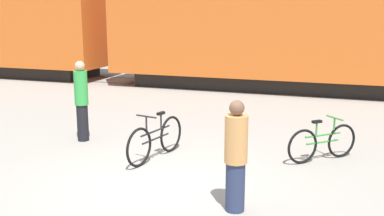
# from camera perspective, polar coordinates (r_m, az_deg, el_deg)

# --- Properties ---
(ground_plane) EXTENTS (80.00, 80.00, 0.00)m
(ground_plane) POSITION_cam_1_polar(r_m,az_deg,el_deg) (7.79, -4.52, -9.59)
(ground_plane) COLOR gray
(freight_train) EXTENTS (36.95, 3.16, 5.67)m
(freight_train) POSITION_cam_1_polar(r_m,az_deg,el_deg) (17.19, 9.39, 12.30)
(freight_train) COLOR black
(freight_train) RESTS_ON ground_plane
(rail_near) EXTENTS (48.95, 0.07, 0.01)m
(rail_near) POSITION_cam_1_polar(r_m,az_deg,el_deg) (16.73, 8.63, 2.13)
(rail_near) COLOR #4C4238
(rail_near) RESTS_ON ground_plane
(rail_far) EXTENTS (48.95, 0.07, 0.01)m
(rail_far) POSITION_cam_1_polar(r_m,az_deg,el_deg) (18.12, 9.45, 2.87)
(rail_far) COLOR #4C4238
(rail_far) RESTS_ON ground_plane
(bicycle_green) EXTENTS (1.24, 1.16, 0.85)m
(bicycle_green) POSITION_cam_1_polar(r_m,az_deg,el_deg) (9.19, 16.25, -4.23)
(bicycle_green) COLOR black
(bicycle_green) RESTS_ON ground_plane
(bicycle_black) EXTENTS (0.50, 1.82, 0.94)m
(bicycle_black) POSITION_cam_1_polar(r_m,az_deg,el_deg) (8.95, -4.62, -3.99)
(bicycle_black) COLOR black
(bicycle_black) RESTS_ON ground_plane
(person_in_green) EXTENTS (0.30, 0.30, 1.82)m
(person_in_green) POSITION_cam_1_polar(r_m,az_deg,el_deg) (10.35, -13.85, 0.94)
(person_in_green) COLOR black
(person_in_green) RESTS_ON ground_plane
(person_in_tan) EXTENTS (0.33, 0.33, 1.66)m
(person_in_tan) POSITION_cam_1_polar(r_m,az_deg,el_deg) (6.54, 5.59, -6.14)
(person_in_tan) COLOR #283351
(person_in_tan) RESTS_ON ground_plane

